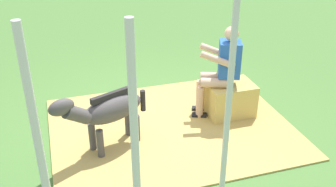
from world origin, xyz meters
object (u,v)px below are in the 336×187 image
person_seated (221,68)px  soda_bottle (250,89)px  tent_pole_right (45,181)px  tent_pole_mid (136,176)px  hay_bale (230,99)px  tent_pole_left (228,112)px  pony_standing (107,111)px

person_seated → soda_bottle: (-0.76, -0.44, -0.66)m
person_seated → tent_pole_right: size_ratio=0.58×
tent_pole_mid → tent_pole_right: bearing=-11.9°
hay_bale → tent_pole_left: (0.93, 1.79, 0.94)m
person_seated → tent_pole_mid: tent_pole_mid is taller
soda_bottle → tent_pole_right: (3.20, 2.78, 1.07)m
tent_pole_left → tent_pole_mid: (1.04, 0.65, 0.00)m
soda_bottle → tent_pole_left: tent_pole_left is taller
tent_pole_right → pony_standing: bearing=-110.4°
tent_pole_left → tent_pole_right: same height
hay_bale → pony_standing: pony_standing is taller
tent_pole_left → tent_pole_right: 1.76m
soda_bottle → tent_pole_mid: 4.03m
pony_standing → hay_bale: bearing=-169.5°
pony_standing → soda_bottle: size_ratio=5.11×
soda_bottle → tent_pole_mid: size_ratio=0.10×
soda_bottle → tent_pole_right: size_ratio=0.10×
person_seated → tent_pole_left: bearing=67.3°
tent_pole_left → tent_pole_right: (1.68, 0.52, 0.00)m
hay_bale → tent_pole_left: size_ratio=0.29×
pony_standing → tent_pole_mid: (0.09, 2.09, 0.62)m
person_seated → tent_pole_right: (2.44, 2.35, 0.42)m
hay_bale → tent_pole_right: 3.60m
hay_bale → tent_pole_mid: size_ratio=0.29×
pony_standing → tent_pole_left: tent_pole_left is taller
hay_bale → person_seated: size_ratio=0.49×
person_seated → tent_pole_mid: (1.80, 2.48, 0.42)m
tent_pole_right → hay_bale: bearing=-138.5°
pony_standing → tent_pole_mid: size_ratio=0.53×
hay_bale → tent_pole_mid: 3.27m
tent_pole_left → hay_bale: bearing=-117.4°
tent_pole_mid → person_seated: bearing=-126.0°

